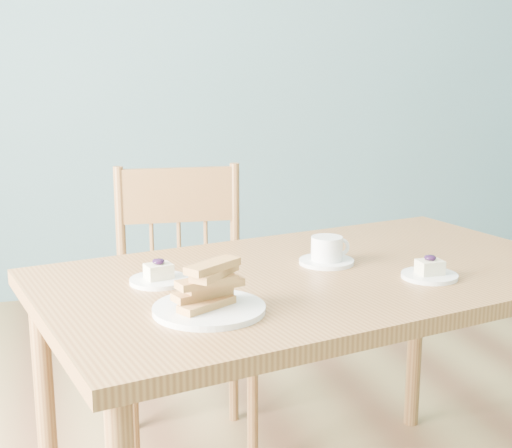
% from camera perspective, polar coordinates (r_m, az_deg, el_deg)
% --- Properties ---
extents(room, '(5.01, 5.01, 2.71)m').
position_cam_1_polar(room, '(1.65, 17.69, 15.79)').
color(room, '#A17E4B').
rests_on(room, ground).
extents(dining_table, '(1.49, 1.03, 0.73)m').
position_cam_1_polar(dining_table, '(1.82, 4.91, -6.03)').
color(dining_table, olive).
rests_on(dining_table, ground).
extents(dining_chair, '(0.46, 0.44, 0.92)m').
position_cam_1_polar(dining_chair, '(2.32, -5.73, -6.83)').
color(dining_chair, olive).
rests_on(dining_chair, ground).
extents(cheesecake_plate_near, '(0.14, 0.14, 0.06)m').
position_cam_1_polar(cheesecake_plate_near, '(1.79, 13.72, -3.76)').
color(cheesecake_plate_near, white).
rests_on(cheesecake_plate_near, dining_table).
extents(cheesecake_plate_far, '(0.14, 0.14, 0.06)m').
position_cam_1_polar(cheesecake_plate_far, '(1.72, -7.78, -4.18)').
color(cheesecake_plate_far, white).
rests_on(cheesecake_plate_far, dining_table).
extents(coffee_cup, '(0.14, 0.14, 0.07)m').
position_cam_1_polar(coffee_cup, '(1.87, 5.71, -2.26)').
color(coffee_cup, white).
rests_on(coffee_cup, dining_table).
extents(biscotti_plate, '(0.24, 0.24, 0.11)m').
position_cam_1_polar(biscotti_plate, '(1.50, -3.79, -5.74)').
color(biscotti_plate, white).
rests_on(biscotti_plate, dining_table).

